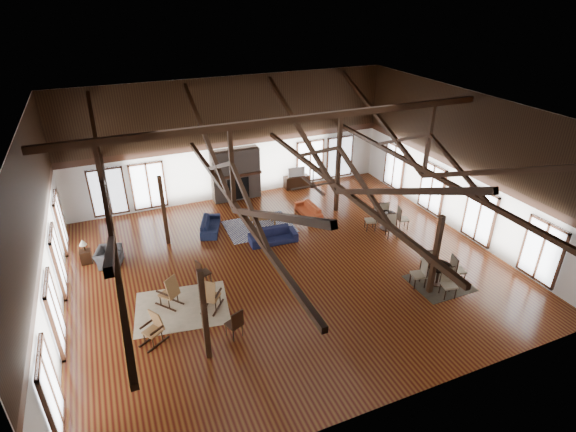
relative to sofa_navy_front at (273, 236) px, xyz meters
name	(u,v)px	position (x,y,z in m)	size (l,w,h in m)	color
floor	(288,265)	(-0.12, -1.89, -0.29)	(16.00, 16.00, 0.00)	brown
ceiling	(288,113)	(-0.12, -1.89, 5.71)	(16.00, 14.00, 0.02)	black
wall_back	(232,140)	(-0.12, 5.11, 2.71)	(16.00, 0.02, 6.00)	white
wall_front	(405,313)	(-0.12, -8.89, 2.71)	(16.00, 0.02, 6.00)	white
wall_left	(40,240)	(-8.12, -1.89, 2.71)	(0.02, 14.00, 6.00)	white
wall_right	(463,164)	(7.88, -1.89, 2.71)	(0.02, 14.00, 6.00)	white
roof_truss	(288,169)	(-0.12, -1.89, 3.73)	(15.60, 14.07, 3.14)	black
post_grid	(288,231)	(-0.12, -1.89, 1.23)	(8.16, 7.16, 3.05)	black
fireplace	(236,175)	(-0.12, 4.78, 0.99)	(2.50, 0.69, 2.60)	#66574E
ceiling_fan	(313,185)	(0.38, -2.89, 3.44)	(1.60, 1.60, 0.75)	black
sofa_navy_front	(273,236)	(0.00, 0.00, 0.00)	(2.01, 0.79, 0.59)	#15193C
sofa_navy_left	(210,225)	(-2.20, 1.99, -0.03)	(0.72, 1.84, 0.54)	#141B39
sofa_orange	(308,210)	(2.44, 1.68, -0.04)	(0.68, 1.74, 0.51)	#BE4B24
coffee_table	(263,217)	(0.10, 1.56, 0.11)	(1.30, 0.85, 0.46)	brown
vase	(262,214)	(0.09, 1.55, 0.27)	(0.19, 0.19, 0.20)	#B2B2B2
armchair	(109,257)	(-6.49, 0.91, 0.03)	(0.88, 1.01, 0.66)	#363538
side_table_lamp	(85,254)	(-7.32, 1.37, 0.10)	(0.41, 0.41, 1.04)	black
rocking_chair_a	(170,292)	(-4.70, -2.60, 0.25)	(0.93, 1.00, 1.16)	brown
rocking_chair_b	(210,296)	(-3.53, -3.32, 0.26)	(0.94, 1.02, 1.18)	brown
rocking_chair_c	(154,328)	(-5.44, -4.11, 0.21)	(0.94, 0.83, 1.08)	brown
side_chair_a	(201,271)	(-3.46, -1.80, 0.28)	(0.53, 0.53, 1.00)	black
side_chair_b	(236,322)	(-3.13, -4.95, 0.31)	(0.57, 0.57, 1.04)	black
cafe_table_near	(439,271)	(4.45, -5.08, 0.24)	(2.08, 2.08, 1.06)	black
cafe_table_far	(387,219)	(5.06, -0.89, 0.22)	(1.99, 1.99, 1.02)	black
cup_near	(440,266)	(4.39, -5.17, 0.53)	(0.14, 0.14, 0.11)	#B2B2B2
cup_far	(386,213)	(5.00, -0.89, 0.49)	(0.14, 0.14, 0.11)	#B2B2B2
tv_console	(296,182)	(3.22, 4.86, 0.03)	(1.30, 0.49, 0.65)	black
television	(296,171)	(3.19, 4.86, 0.62)	(0.91, 0.12, 0.52)	#B2B2B2
rug_tan	(182,308)	(-4.42, -2.86, -0.29)	(3.06, 2.40, 0.01)	tan
rug_navy	(259,227)	(-0.09, 1.49, -0.29)	(2.97, 2.23, 0.01)	#1B204E
rug_dark	(439,283)	(4.54, -5.13, -0.29)	(2.02, 1.83, 0.01)	black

